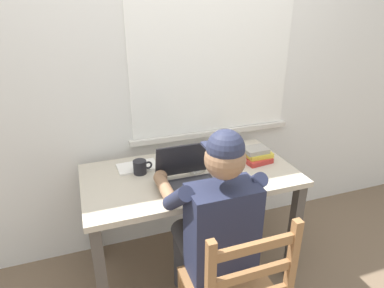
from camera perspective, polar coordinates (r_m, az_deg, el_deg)
The scene contains 12 objects.
ground_plane at distance 2.55m, azimuth -0.27°, elevation -20.04°, with size 8.00×8.00×0.00m, color brown.
back_wall at distance 2.31m, azimuth -3.80°, elevation 12.05°, with size 6.00×0.08×2.60m.
desk at distance 2.15m, azimuth -0.30°, elevation -7.49°, with size 1.33×0.71×0.75m.
seated_person at distance 1.80m, azimuth 3.72°, elevation -13.20°, with size 0.50×0.60×1.24m.
laptop at distance 1.95m, azimuth -0.83°, elevation -5.61°, with size 0.33×0.29×0.23m.
computer_mouse at distance 1.98m, azimuth 7.06°, elevation -6.58°, with size 0.06×0.10×0.03m, color #232328.
coffee_mug_white at distance 2.18m, azimuth -2.39°, elevation -2.50°, with size 0.12×0.09×0.09m.
coffee_mug_dark at distance 2.10m, azimuth -8.86°, elevation -3.91°, with size 0.12×0.08×0.09m.
book_stack_main at distance 2.24m, azimuth 3.69°, elevation -2.09°, with size 0.20×0.13×0.07m.
book_stack_side at distance 2.27m, azimuth 11.06°, elevation -1.85°, with size 0.19×0.16×0.09m.
paper_pile_near_laptop at distance 2.19m, azimuth 0.40°, elevation -3.53°, with size 0.21×0.20×0.02m, color silver.
paper_pile_back_corner at distance 2.19m, azimuth -9.33°, elevation -3.85°, with size 0.25×0.16×0.01m, color white.
Camera 1 is at (-0.60, -1.74, 1.76)m, focal length 31.09 mm.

